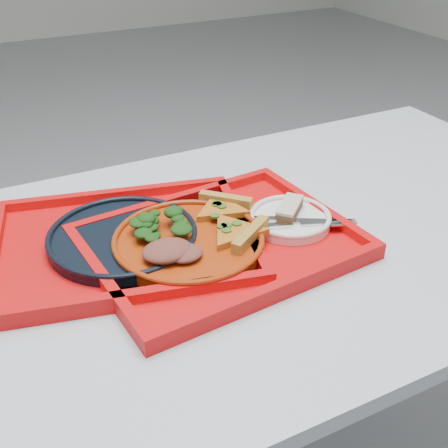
# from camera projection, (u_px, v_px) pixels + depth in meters

# --- Properties ---
(table) EXTENTS (1.60, 0.80, 0.75)m
(table) POSITION_uv_depth(u_px,v_px,m) (225.00, 277.00, 1.04)
(table) COLOR #ADB6C2
(table) RESTS_ON ground
(tray_main) EXTENTS (0.48, 0.39, 0.01)m
(tray_main) POSITION_uv_depth(u_px,v_px,m) (220.00, 246.00, 0.99)
(tray_main) COLOR red
(tray_main) RESTS_ON table
(tray_far) EXTENTS (0.52, 0.44, 0.01)m
(tray_far) POSITION_uv_depth(u_px,v_px,m) (124.00, 245.00, 0.99)
(tray_far) COLOR red
(tray_far) RESTS_ON table
(dinner_plate) EXTENTS (0.26, 0.26, 0.02)m
(dinner_plate) POSITION_uv_depth(u_px,v_px,m) (189.00, 244.00, 0.97)
(dinner_plate) COLOR #A02F0A
(dinner_plate) RESTS_ON tray_main
(side_plate) EXTENTS (0.15, 0.15, 0.01)m
(side_plate) POSITION_uv_depth(u_px,v_px,m) (290.00, 220.00, 1.04)
(side_plate) COLOR white
(side_plate) RESTS_ON tray_main
(navy_plate) EXTENTS (0.26, 0.26, 0.02)m
(navy_plate) POSITION_uv_depth(u_px,v_px,m) (123.00, 239.00, 0.98)
(navy_plate) COLOR black
(navy_plate) RESTS_ON tray_far
(pizza_slice_a) EXTENTS (0.15, 0.16, 0.02)m
(pizza_slice_a) POSITION_uv_depth(u_px,v_px,m) (235.00, 230.00, 0.97)
(pizza_slice_a) COLOR orange
(pizza_slice_a) RESTS_ON dinner_plate
(pizza_slice_b) EXTENTS (0.15, 0.15, 0.02)m
(pizza_slice_b) POSITION_uv_depth(u_px,v_px,m) (221.00, 207.00, 1.04)
(pizza_slice_b) COLOR orange
(pizza_slice_b) RESTS_ON dinner_plate
(salad_heap) EXTENTS (0.09, 0.08, 0.04)m
(salad_heap) POSITION_uv_depth(u_px,v_px,m) (161.00, 223.00, 0.97)
(salad_heap) COLOR black
(salad_heap) RESTS_ON dinner_plate
(meat_portion) EXTENTS (0.08, 0.07, 0.03)m
(meat_portion) POSITION_uv_depth(u_px,v_px,m) (167.00, 251.00, 0.91)
(meat_portion) COLOR brown
(meat_portion) RESTS_ON dinner_plate
(dessert_bar) EXTENTS (0.08, 0.08, 0.02)m
(dessert_bar) POSITION_uv_depth(u_px,v_px,m) (290.00, 209.00, 1.04)
(dessert_bar) COLOR #492B18
(dessert_bar) RESTS_ON side_plate
(knife) EXTENTS (0.17, 0.10, 0.01)m
(knife) POSITION_uv_depth(u_px,v_px,m) (301.00, 220.00, 1.02)
(knife) COLOR silver
(knife) RESTS_ON side_plate
(fork) EXTENTS (0.18, 0.08, 0.01)m
(fork) POSITION_uv_depth(u_px,v_px,m) (299.00, 224.00, 1.00)
(fork) COLOR silver
(fork) RESTS_ON side_plate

